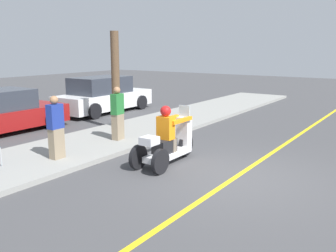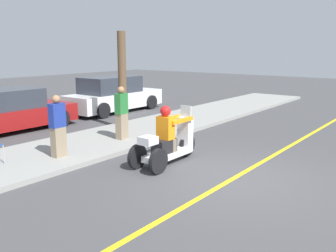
% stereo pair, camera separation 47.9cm
% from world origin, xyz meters
% --- Properties ---
extents(ground_plane, '(60.00, 60.00, 0.00)m').
position_xyz_m(ground_plane, '(0.00, 0.00, 0.00)').
color(ground_plane, '#424244').
extents(lane_stripe, '(24.00, 0.12, 0.01)m').
position_xyz_m(lane_stripe, '(0.01, 0.00, 0.00)').
color(lane_stripe, gold).
rests_on(lane_stripe, ground).
extents(sidewalk_strip, '(28.00, 2.80, 0.12)m').
position_xyz_m(sidewalk_strip, '(0.00, 4.60, 0.06)').
color(sidewalk_strip, gray).
rests_on(sidewalk_strip, ground).
extents(motorcycle_trike, '(2.17, 0.73, 1.45)m').
position_xyz_m(motorcycle_trike, '(0.01, 1.80, 0.52)').
color(motorcycle_trike, black).
rests_on(motorcycle_trike, ground).
extents(spectator_far_back, '(0.39, 0.26, 1.57)m').
position_xyz_m(spectator_far_back, '(0.79, 4.14, 0.88)').
color(spectator_far_back, gray).
rests_on(spectator_far_back, sidewalk_strip).
extents(spectator_mid_group, '(0.37, 0.23, 1.55)m').
position_xyz_m(spectator_mid_group, '(-1.51, 4.06, 0.87)').
color(spectator_mid_group, gray).
rests_on(spectator_mid_group, sidewalk_strip).
extents(parked_car_lot_far, '(4.62, 1.93, 1.56)m').
position_xyz_m(parked_car_lot_far, '(4.60, 8.39, 0.73)').
color(parked_car_lot_far, silver).
rests_on(parked_car_lot_far, ground).
extents(tree_trunk, '(0.28, 0.28, 3.22)m').
position_xyz_m(tree_trunk, '(2.27, 5.52, 1.73)').
color(tree_trunk, brown).
rests_on(tree_trunk, sidewalk_strip).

